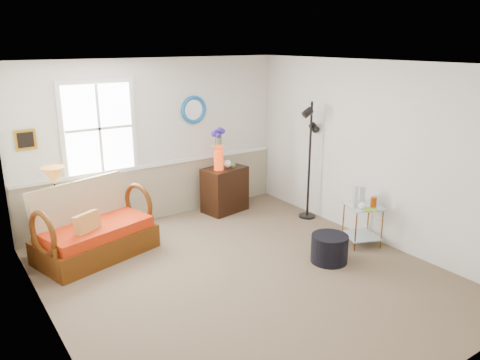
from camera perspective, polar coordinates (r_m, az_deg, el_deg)
floor at (r=6.02m, az=0.52°, el=-11.59°), size 4.50×5.00×0.01m
ceiling at (r=5.31m, az=0.60°, el=13.95°), size 4.50×5.00×0.01m
walls at (r=5.53m, az=0.56°, el=0.37°), size 4.51×5.01×2.60m
wainscot at (r=7.85m, az=-9.90°, el=-1.41°), size 4.46×0.02×0.90m
chair_rail at (r=7.71m, az=-10.04°, el=1.90°), size 4.46×0.04×0.06m
window at (r=7.25m, az=-16.81°, el=6.02°), size 1.14×0.06×1.44m
picture at (r=7.04m, az=-24.70°, el=4.48°), size 0.28×0.03×0.28m
mirror at (r=7.86m, az=-5.70°, el=8.53°), size 0.47×0.07×0.47m
loveseat at (r=6.65m, az=-17.35°, el=-4.85°), size 1.70×1.24×1.00m
throw_pillow at (r=6.44m, az=-18.05°, el=-5.49°), size 0.38×0.26×0.38m
lamp_stand at (r=7.02m, az=-21.28°, el=-5.62°), size 0.43×0.43×0.65m
table_lamp at (r=6.81m, az=-21.62°, el=-0.87°), size 0.36×0.36×0.57m
potted_plant at (r=6.94m, az=-20.65°, el=-1.68°), size 0.34×0.38×0.29m
cabinet at (r=8.05m, az=-1.88°, el=-1.17°), size 0.79×0.59×0.78m
flower_vase at (r=7.73m, az=-2.64°, el=3.73°), size 0.21×0.21×0.69m
side_table at (r=6.99m, az=14.67°, el=-5.32°), size 0.61×0.61×0.60m
tabletop_items at (r=6.83m, az=15.03°, el=-2.01°), size 0.61×0.61×0.26m
floor_lamp at (r=7.68m, az=8.46°, el=2.28°), size 0.34×0.34×1.93m
ottoman at (r=6.41m, az=10.85°, el=-8.20°), size 0.61×0.61×0.38m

